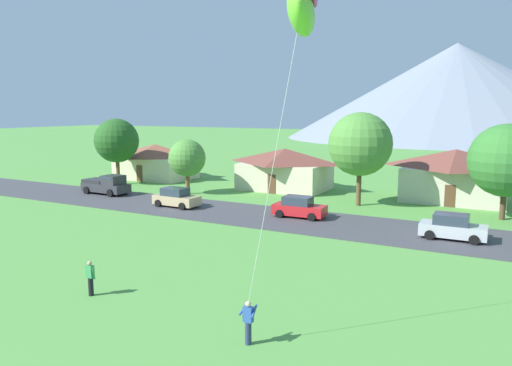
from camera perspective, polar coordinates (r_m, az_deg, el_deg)
name	(u,v)px	position (r m, az deg, el deg)	size (l,w,h in m)	color
road_strip	(307,221)	(37.77, 6.03, -4.52)	(160.00, 7.81, 0.08)	#424247
mountain_west_ridge	(455,91)	(160.94, 22.48, 10.01)	(101.29, 101.29, 28.52)	gray
house_leftmost	(156,161)	(62.24, -11.75, 2.60)	(9.81, 6.76, 4.35)	beige
house_left_center	(285,168)	(52.70, 3.45, 1.76)	(9.73, 7.06, 4.46)	beige
house_right_center	(455,174)	(49.50, 22.49, 0.96)	(9.89, 7.42, 4.94)	beige
tree_near_left	(360,144)	(44.15, 12.22, 4.50)	(5.71, 5.71, 8.44)	brown
tree_left_of_center	(187,158)	(49.94, -8.16, 2.93)	(3.83, 3.83, 5.65)	brown
tree_center	(117,141)	(58.13, -16.16, 4.82)	(5.08, 5.08, 7.64)	brown
tree_right_of_center	(506,161)	(42.26, 27.50, 2.37)	(5.73, 5.73, 7.59)	#4C3823
parked_car_silver_west_end	(453,227)	(34.77, 22.23, -4.88)	(4.22, 2.11, 1.68)	#B7BCC1
parked_car_tan_mid_east	(176,198)	(43.46, -9.43, -1.74)	(4.26, 2.19, 1.68)	tan
parked_car_red_east_end	(299,207)	(38.84, 5.10, -2.89)	(4.27, 2.21, 1.68)	red
pickup_truck_charcoal_west_side	(107,185)	(51.55, -17.25, -0.17)	(5.28, 2.48, 1.99)	#333338
kite_flyer_with_kite	(301,18)	(17.40, 5.32, 18.90)	(2.83, 3.09, 12.86)	navy
watcher_person	(90,278)	(24.14, -19.01, -10.53)	(0.56, 0.24, 1.68)	black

